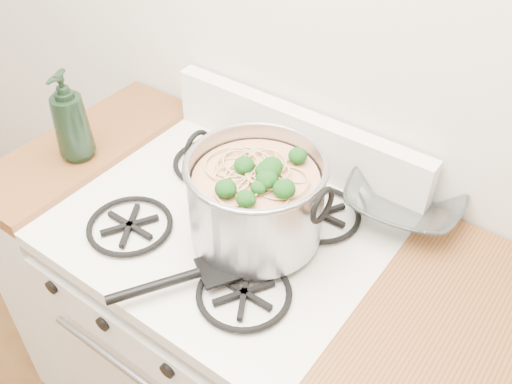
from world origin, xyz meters
name	(u,v)px	position (x,y,z in m)	size (l,w,h in m)	color
gas_range	(230,337)	(0.00, 1.26, 0.44)	(0.76, 0.66, 0.92)	white
counter_left	(111,255)	(-0.51, 1.26, 0.46)	(0.25, 0.65, 0.92)	silver
stock_pot	(256,199)	(0.09, 1.27, 1.02)	(0.34, 0.31, 0.21)	#9A9AA2
spatula	(224,265)	(0.10, 1.13, 0.94)	(0.29, 0.31, 0.02)	black
glass_bowl	(403,204)	(0.33, 1.54, 0.94)	(0.11, 0.11, 0.03)	white
bottle	(70,116)	(-0.47, 1.22, 1.05)	(0.10, 0.10, 0.25)	black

